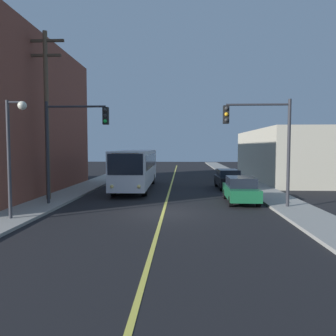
{
  "coord_description": "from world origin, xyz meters",
  "views": [
    {
      "loc": [
        1.01,
        -17.37,
        3.5
      ],
      "look_at": [
        0.0,
        6.02,
        2.0
      ],
      "focal_mm": 35.33,
      "sensor_mm": 36.0,
      "label": 1
    }
  ],
  "objects": [
    {
      "name": "building_right_warehouse",
      "position": [
        14.49,
        18.39,
        2.63
      ],
      "size": [
        12.0,
        18.19,
        5.26
      ],
      "color": "beige",
      "rests_on": "ground"
    },
    {
      "name": "city_bus",
      "position": [
        -2.83,
        10.03,
        1.82
      ],
      "size": [
        2.76,
        12.19,
        3.2
      ],
      "color": "silver",
      "rests_on": "ground"
    },
    {
      "name": "traffic_signal_right_corner",
      "position": [
        5.41,
        1.33,
        4.3
      ],
      "size": [
        3.75,
        0.48,
        6.0
      ],
      "color": "#2D2D33",
      "rests_on": "sidewalk_right"
    },
    {
      "name": "utility_pole_near",
      "position": [
        -7.6,
        3.41,
        5.96
      ],
      "size": [
        2.4,
        0.28,
        10.59
      ],
      "color": "brown",
      "rests_on": "sidewalk_left"
    },
    {
      "name": "sidewalk_right",
      "position": [
        7.25,
        10.0,
        0.07
      ],
      "size": [
        2.5,
        90.0,
        0.15
      ],
      "primitive_type": "cube",
      "color": "gray",
      "rests_on": "ground"
    },
    {
      "name": "parked_car_black",
      "position": [
        4.84,
        10.29,
        0.84
      ],
      "size": [
        1.91,
        4.45,
        1.62
      ],
      "color": "black",
      "rests_on": "ground"
    },
    {
      "name": "lane_stripe_center",
      "position": [
        0.0,
        15.0,
        0.01
      ],
      "size": [
        0.16,
        60.0,
        0.01
      ],
      "primitive_type": "cube",
      "color": "#D8CC4C",
      "rests_on": "ground"
    },
    {
      "name": "traffic_signal_left_corner",
      "position": [
        -5.41,
        1.8,
        4.3
      ],
      "size": [
        3.75,
        0.48,
        6.0
      ],
      "color": "#2D2D33",
      "rests_on": "sidewalk_left"
    },
    {
      "name": "parked_car_green",
      "position": [
        4.68,
        3.36,
        0.84
      ],
      "size": [
        1.9,
        4.44,
        1.62
      ],
      "color": "#196038",
      "rests_on": "ground"
    },
    {
      "name": "ground_plane",
      "position": [
        0.0,
        0.0,
        0.0
      ],
      "size": [
        120.0,
        120.0,
        0.0
      ],
      "primitive_type": "plane",
      "color": "black"
    },
    {
      "name": "street_lamp_left",
      "position": [
        -6.83,
        -2.36,
        3.74
      ],
      "size": [
        0.98,
        0.4,
        5.5
      ],
      "color": "#38383D",
      "rests_on": "sidewalk_left"
    },
    {
      "name": "sidewalk_left",
      "position": [
        -7.25,
        10.0,
        0.07
      ],
      "size": [
        2.5,
        90.0,
        0.15
      ],
      "primitive_type": "cube",
      "color": "gray",
      "rests_on": "ground"
    }
  ]
}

